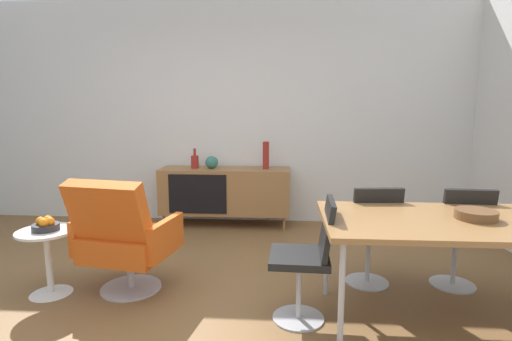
# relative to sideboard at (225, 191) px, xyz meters

# --- Properties ---
(ground_plane) EXTENTS (8.32, 8.32, 0.00)m
(ground_plane) POSITION_rel_sideboard_xyz_m (-0.09, -2.30, -0.44)
(ground_plane) COLOR brown
(wall_back) EXTENTS (6.80, 0.12, 2.80)m
(wall_back) POSITION_rel_sideboard_xyz_m (-0.09, 0.30, 0.96)
(wall_back) COLOR silver
(wall_back) RESTS_ON ground_plane
(sideboard) EXTENTS (1.60, 0.45, 0.72)m
(sideboard) POSITION_rel_sideboard_xyz_m (0.00, 0.00, 0.00)
(sideboard) COLOR olive
(sideboard) RESTS_ON ground_plane
(vase_cobalt) EXTENTS (0.09, 0.09, 0.25)m
(vase_cobalt) POSITION_rel_sideboard_xyz_m (-0.37, 0.00, 0.37)
(vase_cobalt) COLOR maroon
(vase_cobalt) RESTS_ON sideboard
(vase_sculptural_dark) EXTENTS (0.08, 0.08, 0.34)m
(vase_sculptural_dark) POSITION_rel_sideboard_xyz_m (0.51, 0.00, 0.45)
(vase_sculptural_dark) COLOR maroon
(vase_sculptural_dark) RESTS_ON sideboard
(vase_ceramic_small) EXTENTS (0.16, 0.16, 0.15)m
(vase_ceramic_small) POSITION_rel_sideboard_xyz_m (-0.16, 0.00, 0.36)
(vase_ceramic_small) COLOR #337266
(vase_ceramic_small) RESTS_ON sideboard
(dining_table) EXTENTS (1.60, 0.90, 0.74)m
(dining_table) POSITION_rel_sideboard_xyz_m (1.79, -2.19, 0.26)
(dining_table) COLOR olive
(dining_table) RESTS_ON ground_plane
(wooden_bowl_on_table) EXTENTS (0.26, 0.26, 0.06)m
(wooden_bowl_on_table) POSITION_rel_sideboard_xyz_m (1.98, -2.19, 0.33)
(wooden_bowl_on_table) COLOR brown
(wooden_bowl_on_table) RESTS_ON dining_table
(dining_chair_back_right) EXTENTS (0.41, 0.44, 0.86)m
(dining_chair_back_right) POSITION_rel_sideboard_xyz_m (2.14, -1.64, 0.03)
(dining_chair_back_right) COLOR black
(dining_chair_back_right) RESTS_ON ground_plane
(dining_chair_back_left) EXTENTS (0.43, 0.45, 0.86)m
(dining_chair_back_left) POSITION_rel_sideboard_xyz_m (1.44, -1.64, 0.03)
(dining_chair_back_left) COLOR black
(dining_chair_back_left) RESTS_ON ground_plane
(dining_chair_near_window) EXTENTS (0.44, 0.42, 0.86)m
(dining_chair_near_window) POSITION_rel_sideboard_xyz_m (0.90, -2.20, 0.03)
(dining_chair_near_window) COLOR black
(dining_chair_near_window) RESTS_ON ground_plane
(lounge_chair_red) EXTENTS (0.80, 0.75, 0.95)m
(lounge_chair_red) POSITION_rel_sideboard_xyz_m (-0.52, -1.89, 0.03)
(lounge_chair_red) COLOR #D85919
(lounge_chair_red) RESTS_ON ground_plane
(side_table_round) EXTENTS (0.44, 0.44, 0.52)m
(side_table_round) POSITION_rel_sideboard_xyz_m (-1.11, -1.95, -0.12)
(side_table_round) COLOR white
(side_table_round) RESTS_ON ground_plane
(fruit_bowl) EXTENTS (0.20, 0.20, 0.11)m
(fruit_bowl) POSITION_rel_sideboard_xyz_m (-1.11, -1.95, 0.12)
(fruit_bowl) COLOR #262628
(fruit_bowl) RESTS_ON side_table_round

